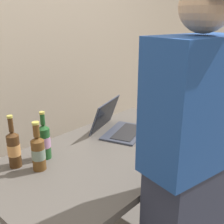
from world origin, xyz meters
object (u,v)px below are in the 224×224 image
object	(u,v)px
beer_bottle_brown	(44,141)
coffee_mug	(169,135)
beer_bottle_green	(38,152)
laptop	(117,125)
beer_bottle_dark	(14,148)
person_figure	(188,175)

from	to	relation	value
beer_bottle_brown	coffee_mug	size ratio (longest dim) A/B	2.52
beer_bottle_green	coffee_mug	size ratio (longest dim) A/B	2.42
laptop	coffee_mug	bearing A→B (deg)	-73.72
beer_bottle_dark	beer_bottle_brown	bearing A→B (deg)	-13.49
laptop	beer_bottle_brown	distance (m)	0.58
beer_bottle_brown	beer_bottle_green	distance (m)	0.13
beer_bottle_dark	person_figure	bearing A→B (deg)	-65.85
laptop	beer_bottle_dark	size ratio (longest dim) A/B	1.46
beer_bottle_dark	coffee_mug	xyz separation A→B (m)	(0.85, -0.47, -0.06)
beer_bottle_dark	coffee_mug	bearing A→B (deg)	-28.71
laptop	beer_bottle_brown	bearing A→B (deg)	173.61
laptop	person_figure	world-z (taller)	person_figure
laptop	person_figure	xyz separation A→B (m)	(-0.37, -0.74, 0.07)
beer_bottle_dark	coffee_mug	distance (m)	0.97
beer_bottle_brown	laptop	bearing A→B (deg)	-6.39
beer_bottle_dark	beer_bottle_green	world-z (taller)	beer_bottle_dark
laptop	person_figure	size ratio (longest dim) A/B	0.26
beer_bottle_green	coffee_mug	world-z (taller)	beer_bottle_green
beer_bottle_brown	beer_bottle_green	size ratio (longest dim) A/B	1.04
beer_bottle_dark	person_figure	distance (m)	0.93
laptop	coffee_mug	size ratio (longest dim) A/B	3.85
beer_bottle_dark	beer_bottle_green	size ratio (longest dim) A/B	1.09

